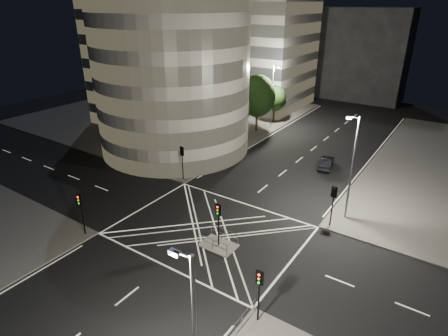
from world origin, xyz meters
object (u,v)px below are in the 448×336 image
Objects in this scene: traffic_signal_island at (218,217)px; street_lamp_left_far at (272,94)px; central_island at (219,245)px; traffic_signal_nl at (81,207)px; street_lamp_right_far at (352,165)px; traffic_signal_nr at (259,286)px; traffic_signal_fr at (333,199)px; street_lamp_left_near at (205,122)px; sedan at (326,163)px; traffic_signal_fl at (182,157)px.

street_lamp_left_far is at bearing 109.95° from traffic_signal_island.
traffic_signal_nl is (-10.80, -5.30, 2.84)m from central_island.
street_lamp_right_far is at bearing 40.91° from traffic_signal_nl.
central_island is at bearing 0.00° from traffic_signal_island.
street_lamp_right_far reaches higher than traffic_signal_nr.
street_lamp_right_far reaches higher than traffic_signal_island.
traffic_signal_nl and traffic_signal_fr have the same top height.
street_lamp_right_far is (18.24, 15.80, 2.63)m from traffic_signal_nl.
traffic_signal_island is at bearing 0.00° from central_island.
street_lamp_left_far reaches higher than traffic_signal_nl.
traffic_signal_fr is 1.00× the size of traffic_signal_nr.
street_lamp_left_near is (-0.64, 18.80, 2.63)m from traffic_signal_nl.
traffic_signal_nr is at bearing 89.31° from sedan.
central_island is at bearing 73.66° from sedan.
traffic_signal_nr is (17.60, 0.00, 0.00)m from traffic_signal_nl.
traffic_signal_nr is 26.86m from sedan.
central_island is 0.75× the size of traffic_signal_fl.
street_lamp_left_near is 2.33× the size of sedan.
central_island is 0.75× the size of traffic_signal_island.
traffic_signal_fl is at bearing 142.46° from traffic_signal_island.
traffic_signal_nl is 0.40× the size of street_lamp_left_near.
street_lamp_right_far is at bearing 87.70° from traffic_signal_nr.
traffic_signal_nr is 8.62m from traffic_signal_island.
traffic_signal_nr is (17.60, -13.60, 0.00)m from traffic_signal_fl.
street_lamp_left_near is at bearing 164.08° from traffic_signal_fr.
street_lamp_left_near is (-11.44, 13.50, 2.63)m from traffic_signal_island.
street_lamp_left_near is at bearing 96.97° from traffic_signal_fl.
central_island is 9.08m from traffic_signal_nr.
traffic_signal_island is (10.80, -8.30, 0.00)m from traffic_signal_fl.
traffic_signal_nl is 0.40× the size of street_lamp_right_far.
traffic_signal_island reaches higher than central_island.
central_island is at bearing -125.30° from street_lamp_right_far.
traffic_signal_nl is at bearing -88.06° from street_lamp_left_near.
central_island is at bearing 26.14° from traffic_signal_nl.
traffic_signal_fr is (17.60, 13.60, 0.00)m from traffic_signal_nl.
traffic_signal_fl is (-10.80, 8.30, 2.84)m from central_island.
traffic_signal_nl is at bearing -153.86° from traffic_signal_island.
traffic_signal_island reaches higher than sedan.
central_island is 13.98m from street_lamp_right_far.
central_island is 2.84m from traffic_signal_island.
traffic_signal_nl is at bearing 180.00° from traffic_signal_nr.
traffic_signal_fl is at bearing 180.00° from traffic_signal_fr.
traffic_signal_nr is (6.80, -5.30, 2.84)m from central_island.
central_island is 0.75× the size of traffic_signal_fr.
street_lamp_left_far is at bearing 91.57° from traffic_signal_fl.
street_lamp_left_far is 28.23m from street_lamp_right_far.
sedan is (12.56, 12.69, -2.21)m from traffic_signal_fl.
traffic_signal_nl is (0.00, -13.60, 0.00)m from traffic_signal_fl.
street_lamp_left_far is 1.00× the size of street_lamp_right_far.
traffic_signal_nl is at bearing 52.92° from sedan.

